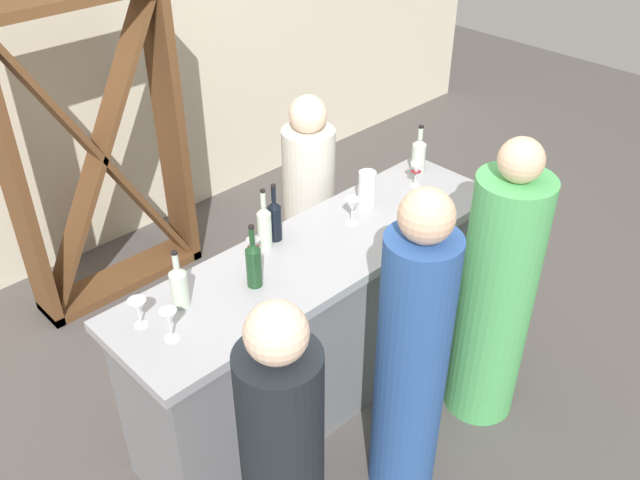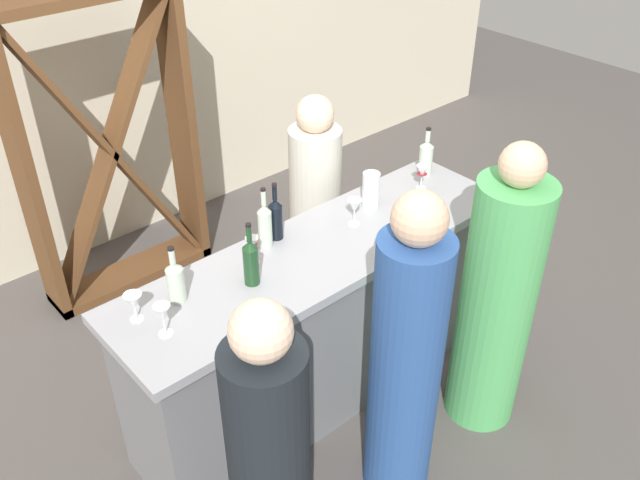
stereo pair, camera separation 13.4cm
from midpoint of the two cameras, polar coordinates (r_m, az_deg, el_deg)
name	(u,v)px [view 2 (the right image)]	position (r m, az deg, el deg)	size (l,w,h in m)	color
ground_plane	(320,390)	(3.98, 0.99, -12.30)	(12.00, 12.00, 0.00)	#4C4744
back_wall	(97,48)	(4.84, -17.19, 14.88)	(8.00, 0.10, 2.80)	beige
bar_counter	(320,324)	(3.64, 1.06, -6.97)	(2.18, 0.61, 0.98)	slate
wine_rack	(109,151)	(4.43, -16.21, 7.06)	(1.10, 0.28, 1.92)	brown
wine_bottle_leftmost_clear_pale	(175,281)	(3.01, -10.61, -3.34)	(0.08, 0.08, 0.28)	#B7C6B2
wine_bottle_second_left_olive_green	(251,261)	(3.06, -4.51, -1.75)	(0.07, 0.07, 0.32)	#193D1E
wine_bottle_center_clear_pale	(265,224)	(3.30, -3.43, 1.30)	(0.07, 0.07, 0.32)	#B7C6B2
wine_bottle_second_right_near_black	(276,218)	(3.36, -2.54, 1.84)	(0.07, 0.07, 0.31)	black
wine_bottle_rightmost_clear_pale	(426,156)	(3.99, 9.71, 6.83)	(0.08, 0.08, 0.28)	#B7C6B2
wine_glass_near_left	(163,314)	(2.85, -11.56, -6.03)	(0.07, 0.07, 0.15)	white
wine_glass_near_center	(354,207)	(3.47, 3.97, 2.75)	(0.07, 0.07, 0.14)	white
wine_glass_near_right	(422,173)	(3.83, 9.43, 5.50)	(0.07, 0.07, 0.14)	white
wine_glass_far_left	(252,246)	(3.20, -4.43, -0.48)	(0.06, 0.06, 0.14)	white
wine_glass_far_center	(133,302)	(2.95, -13.91, -4.99)	(0.08, 0.08, 0.13)	white
water_pitcher	(371,190)	(3.63, 5.28, 4.13)	(0.09, 0.09, 0.20)	silver
person_left_guest	(497,302)	(3.51, 15.46, -5.00)	(0.37, 0.37, 1.60)	#4CA559
person_center_guest	(405,365)	(3.06, 8.34, -10.24)	(0.32, 0.32, 1.63)	#284C8C
person_right_guest	(269,466)	(2.77, -2.76, -18.15)	(0.38, 0.38, 1.50)	black
person_server_behind	(315,216)	(4.15, 0.54, 2.02)	(0.40, 0.40, 1.44)	beige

